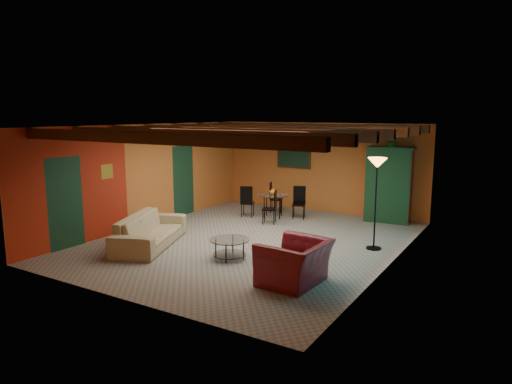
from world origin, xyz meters
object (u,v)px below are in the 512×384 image
Objects in this scene: sofa at (150,230)px; vase at (273,182)px; coffee_table at (230,249)px; armoire at (390,186)px; potted_plant at (392,141)px; armchair at (295,262)px; dining_table at (273,202)px; floor_lamp at (376,204)px.

vase is (0.99, 3.95, 0.68)m from sofa.
armoire is (1.90, 5.05, 0.80)m from coffee_table.
potted_plant reaches higher than vase.
armoire is 4.51× the size of potted_plant.
armchair is at bearing -97.21° from armoire.
sofa is at bearing -93.39° from armchair.
armoire reaches higher than dining_table.
coffee_table is at bearing -110.61° from potted_plant.
floor_lamp is (4.43, 2.38, 0.67)m from sofa.
floor_lamp reaches higher than coffee_table.
coffee_table is 5.77m from potted_plant.
dining_table is at bearing -36.71° from sofa.
floor_lamp is at bearing -24.45° from vase.
floor_lamp is at bearing -84.37° from sofa.
dining_table is 3.70m from potted_plant.
potted_plant is (-0.45, 2.81, 1.22)m from floor_lamp.
vase is (-3.44, 1.56, 0.01)m from floor_lamp.
potted_plant is at bearing -60.08° from sofa.
vase is at bearing -36.71° from sofa.
armoire is at bearing 22.68° from dining_table.
armoire is at bearing -60.08° from sofa.
floor_lamp reaches higher than armchair.
dining_table is 0.57m from vase.
potted_plant is at bearing 69.39° from coffee_table.
coffee_table is 5.46m from armoire.
sofa is 2.09m from coffee_table.
floor_lamp reaches higher than dining_table.
coffee_table is at bearing -108.73° from sofa.
coffee_table is (2.08, 0.14, -0.14)m from sofa.
coffee_table is 1.85× the size of potted_plant.
armchair is 1.44× the size of coffee_table.
potted_plant is 3.46m from vase.
floor_lamp reaches higher than sofa.
vase is at bearing 105.98° from coffee_table.
armchair is 5.76× the size of vase.
dining_table is at bearing -157.32° from potted_plant.
armoire is (0.12, 5.62, 0.62)m from armchair.
sofa is at bearing -104.07° from vase.
armchair is 0.58× the size of floor_lamp.
floor_lamp is (3.44, -1.56, 0.56)m from dining_table.
vase is (-1.09, 3.80, 0.82)m from coffee_table.
potted_plant is (3.98, 5.20, 1.89)m from sofa.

